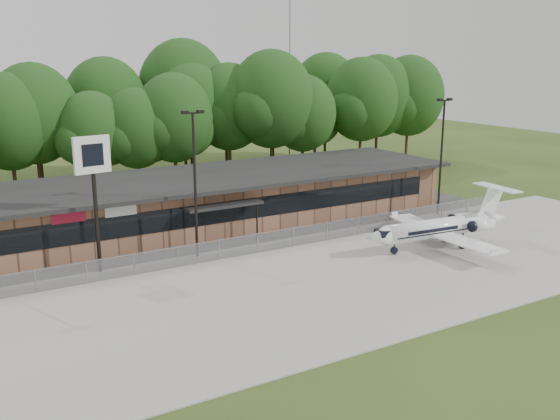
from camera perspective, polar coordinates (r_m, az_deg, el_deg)
ground at (r=33.75m, az=12.09°, el=-10.46°), size 160.00×160.00×0.00m
apron at (r=39.46m, az=4.17°, el=-6.44°), size 64.00×18.00×0.08m
parking_lot at (r=48.83m, az=-3.57°, el=-2.40°), size 50.00×9.00×0.06m
terminal at (r=52.15m, az=-5.85°, el=1.06°), size 41.00×11.65×4.30m
fence at (r=44.83m, az=-0.94°, el=-2.88°), size 46.00×0.04×1.52m
treeline at (r=67.95m, az=-12.51°, el=8.36°), size 72.00×12.00×15.00m
radio_mast at (r=82.52m, az=0.89°, el=13.10°), size 0.20×0.20×25.00m
light_pole_mid at (r=42.74m, az=-7.81°, el=3.33°), size 1.55×0.30×10.23m
light_pole_right at (r=55.74m, az=14.57°, el=5.49°), size 1.55×0.30×10.23m
business_jet at (r=46.92m, az=14.60°, el=-1.63°), size 12.63×11.27×4.25m
pole_sign at (r=40.77m, az=-16.73°, el=3.57°), size 2.35×0.62×8.93m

